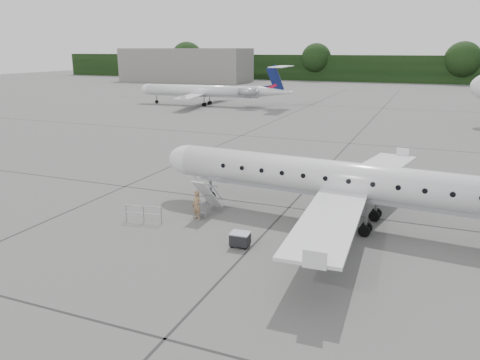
% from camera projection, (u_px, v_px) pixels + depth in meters
% --- Properties ---
extents(ground, '(320.00, 320.00, 0.00)m').
position_uv_depth(ground, '(368.00, 260.00, 22.42)').
color(ground, '#61615E').
rests_on(ground, ground).
extents(treeline, '(260.00, 4.00, 8.00)m').
position_uv_depth(treeline, '(429.00, 69.00, 137.16)').
color(treeline, black).
rests_on(treeline, ground).
extents(terminal_building, '(40.00, 14.00, 10.00)m').
position_uv_depth(terminal_building, '(185.00, 65.00, 144.63)').
color(terminal_building, slate).
rests_on(terminal_building, ground).
extents(main_regional_jet, '(29.92, 22.70, 7.26)m').
position_uv_depth(main_regional_jet, '(357.00, 163.00, 26.09)').
color(main_regional_jet, silver).
rests_on(main_regional_jet, ground).
extents(airstair, '(1.04, 2.29, 2.27)m').
position_uv_depth(airstair, '(208.00, 196.00, 28.61)').
color(airstair, silver).
rests_on(airstair, ground).
extents(passenger, '(0.74, 0.60, 1.78)m').
position_uv_depth(passenger, '(197.00, 205.00, 27.59)').
color(passenger, '#8F6E4E').
rests_on(passenger, ground).
extents(safety_railing, '(2.18, 0.43, 1.00)m').
position_uv_depth(safety_railing, '(144.00, 214.00, 27.21)').
color(safety_railing, gray).
rests_on(safety_railing, ground).
extents(baggage_cart, '(0.99, 0.82, 0.82)m').
position_uv_depth(baggage_cart, '(240.00, 239.00, 23.90)').
color(baggage_cart, black).
rests_on(baggage_cart, ground).
extents(bg_regional_left, '(28.43, 21.28, 7.15)m').
position_uv_depth(bg_regional_left, '(201.00, 85.00, 83.47)').
color(bg_regional_left, silver).
rests_on(bg_regional_left, ground).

